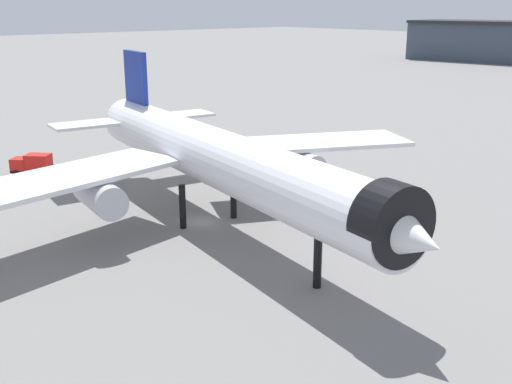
# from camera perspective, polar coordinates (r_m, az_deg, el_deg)

# --- Properties ---
(ground) EXTENTS (900.00, 900.00, 0.00)m
(ground) POSITION_cam_1_polar(r_m,az_deg,el_deg) (68.93, -5.09, -2.77)
(ground) COLOR slate
(airliner_near_gate) EXTENTS (59.58, 53.71, 17.34)m
(airliner_near_gate) POSITION_cam_1_polar(r_m,az_deg,el_deg) (64.62, -3.50, 3.01)
(airliner_near_gate) COLOR white
(airliner_near_gate) RESTS_ON ground
(service_truck_front) EXTENTS (5.64, 5.37, 3.00)m
(service_truck_front) POSITION_cam_1_polar(r_m,az_deg,el_deg) (92.77, -19.78, 2.43)
(service_truck_front) COLOR black
(service_truck_front) RESTS_ON ground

